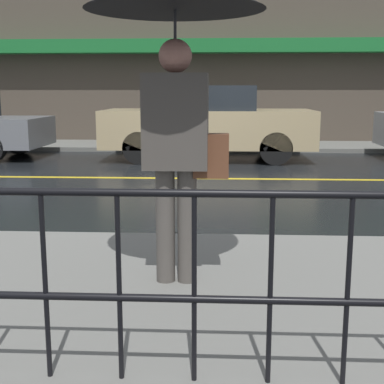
# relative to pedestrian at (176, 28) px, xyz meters

# --- Properties ---
(ground_plane) EXTENTS (80.00, 80.00, 0.00)m
(ground_plane) POSITION_rel_pedestrian_xyz_m (-0.15, 5.16, -1.84)
(ground_plane) COLOR black
(sidewalk_near) EXTENTS (28.00, 2.86, 0.10)m
(sidewalk_near) POSITION_rel_pedestrian_xyz_m (-0.15, -0.15, -1.79)
(sidewalk_near) COLOR slate
(sidewalk_near) RESTS_ON ground_plane
(sidewalk_far) EXTENTS (28.00, 2.08, 0.10)m
(sidewalk_far) POSITION_rel_pedestrian_xyz_m (-0.15, 10.09, -1.79)
(sidewalk_far) COLOR slate
(sidewalk_far) RESTS_ON ground_plane
(lane_marking) EXTENTS (25.20, 0.12, 0.01)m
(lane_marking) POSITION_rel_pedestrian_xyz_m (-0.15, 5.16, -1.83)
(lane_marking) COLOR gold
(lane_marking) RESTS_ON ground_plane
(building_storefront) EXTENTS (28.00, 0.85, 5.63)m
(building_storefront) POSITION_rel_pedestrian_xyz_m (-0.15, 11.25, 0.96)
(building_storefront) COLOR #4C4238
(building_storefront) RESTS_ON ground_plane
(railing_foreground) EXTENTS (12.00, 0.04, 0.91)m
(railing_foreground) POSITION_rel_pedestrian_xyz_m (-0.15, -1.33, -1.16)
(railing_foreground) COLOR black
(railing_foreground) RESTS_ON sidewalk_near
(pedestrian) EXTENTS (1.18, 1.18, 2.12)m
(pedestrian) POSITION_rel_pedestrian_xyz_m (0.00, 0.00, 0.00)
(pedestrian) COLOR #4C4742
(pedestrian) RESTS_ON sidewalk_near
(car_tan) EXTENTS (4.37, 1.85, 1.54)m
(car_tan) POSITION_rel_pedestrian_xyz_m (-0.01, 7.75, -1.05)
(car_tan) COLOR tan
(car_tan) RESTS_ON ground_plane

